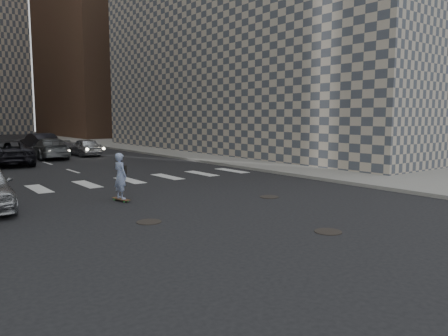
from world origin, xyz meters
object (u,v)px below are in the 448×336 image
object	(u,v)px
traffic_car_c	(7,153)
traffic_car_e	(39,143)
traffic_car_d	(85,147)
traffic_car_b	(50,148)
skateboarder	(120,176)

from	to	relation	value
traffic_car_c	traffic_car_e	bearing A→B (deg)	-111.38
traffic_car_d	traffic_car_b	bearing A→B (deg)	14.47
traffic_car_b	traffic_car_e	bearing A→B (deg)	-92.83
traffic_car_b	traffic_car_d	bearing A→B (deg)	-160.50
skateboarder	traffic_car_c	distance (m)	14.88
traffic_car_c	traffic_car_d	world-z (taller)	traffic_car_c
traffic_car_e	traffic_car_b	bearing A→B (deg)	75.54
traffic_car_b	traffic_car_c	xyz separation A→B (m)	(-3.23, -2.61, 0.04)
traffic_car_c	traffic_car_d	distance (m)	6.81
skateboarder	traffic_car_d	xyz separation A→B (m)	(5.09, 18.17, -0.23)
traffic_car_e	skateboarder	bearing A→B (deg)	75.47
traffic_car_c	traffic_car_e	world-z (taller)	traffic_car_e
skateboarder	traffic_car_c	world-z (taller)	skateboarder
skateboarder	traffic_car_b	xyz separation A→B (m)	(2.38, 17.46, -0.17)
traffic_car_b	traffic_car_e	size ratio (longest dim) A/B	1.03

